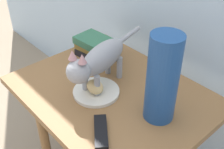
# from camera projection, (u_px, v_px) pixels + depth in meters

# --- Properties ---
(side_table) EXTENTS (0.79, 0.61, 0.60)m
(side_table) POSITION_uv_depth(u_px,v_px,m) (112.00, 106.00, 1.21)
(side_table) COLOR olive
(side_table) RESTS_ON ground
(plate) EXTENTS (0.19, 0.19, 0.01)m
(plate) POSITION_uv_depth(u_px,v_px,m) (96.00, 92.00, 1.15)
(plate) COLOR silver
(plate) RESTS_ON side_table
(bread_roll) EXTENTS (0.09, 0.07, 0.05)m
(bread_roll) POSITION_uv_depth(u_px,v_px,m) (95.00, 87.00, 1.12)
(bread_roll) COLOR #E0BC7A
(bread_roll) RESTS_ON plate
(cat) EXTENTS (0.16, 0.47, 0.23)m
(cat) POSITION_uv_depth(u_px,v_px,m) (99.00, 60.00, 1.11)
(cat) COLOR #99999E
(cat) RESTS_ON side_table
(book_stack) EXTENTS (0.21, 0.15, 0.09)m
(book_stack) POSITION_uv_depth(u_px,v_px,m) (97.00, 48.00, 1.35)
(book_stack) COLOR black
(book_stack) RESTS_ON side_table
(green_vase) EXTENTS (0.11, 0.11, 0.33)m
(green_vase) POSITION_uv_depth(u_px,v_px,m) (162.00, 79.00, 0.95)
(green_vase) COLOR navy
(green_vase) RESTS_ON side_table
(tv_remote) EXTENTS (0.15, 0.13, 0.02)m
(tv_remote) POSITION_uv_depth(u_px,v_px,m) (101.00, 132.00, 0.96)
(tv_remote) COLOR black
(tv_remote) RESTS_ON side_table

